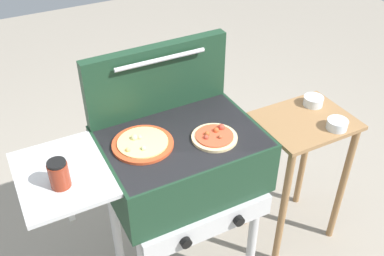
{
  "coord_description": "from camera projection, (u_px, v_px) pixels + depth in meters",
  "views": [
    {
      "loc": [
        -0.61,
        -1.27,
        1.96
      ],
      "look_at": [
        0.05,
        0.0,
        0.92
      ],
      "focal_mm": 41.27,
      "sensor_mm": 36.0,
      "label": 1
    }
  ],
  "objects": [
    {
      "name": "grill_lid_open",
      "position": [
        157.0,
        79.0,
        1.83
      ],
      "size": [
        0.63,
        0.08,
        0.3
      ],
      "color": "#193823",
      "rests_on": "grill"
    },
    {
      "name": "pizza_cheese",
      "position": [
        142.0,
        143.0,
        1.71
      ],
      "size": [
        0.24,
        0.24,
        0.04
      ],
      "color": "#C64723",
      "rests_on": "grill"
    },
    {
      "name": "grill",
      "position": [
        179.0,
        164.0,
        1.84
      ],
      "size": [
        0.96,
        0.53,
        0.9
      ],
      "color": "#193823",
      "rests_on": "ground_plane"
    },
    {
      "name": "prep_table",
      "position": [
        299.0,
        155.0,
        2.22
      ],
      "size": [
        0.44,
        0.36,
        0.77
      ],
      "color": "olive",
      "rests_on": "ground_plane"
    },
    {
      "name": "topping_bowl_far",
      "position": [
        337.0,
        125.0,
        2.02
      ],
      "size": [
        0.1,
        0.1,
        0.04
      ],
      "color": "silver",
      "rests_on": "prep_table"
    },
    {
      "name": "pizza_pepperoni",
      "position": [
        215.0,
        137.0,
        1.74
      ],
      "size": [
        0.18,
        0.18,
        0.04
      ],
      "color": "beige",
      "rests_on": "grill"
    },
    {
      "name": "sauce_jar",
      "position": [
        59.0,
        174.0,
        1.5
      ],
      "size": [
        0.07,
        0.07,
        0.11
      ],
      "color": "maroon",
      "rests_on": "grill"
    },
    {
      "name": "topping_bowl_near",
      "position": [
        313.0,
        101.0,
        2.18
      ],
      "size": [
        0.1,
        0.1,
        0.04
      ],
      "color": "silver",
      "rests_on": "prep_table"
    }
  ]
}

